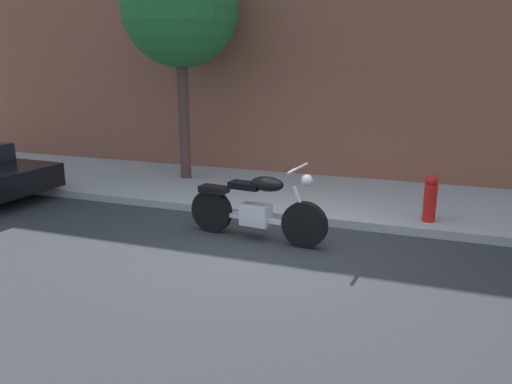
% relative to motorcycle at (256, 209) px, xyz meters
% --- Properties ---
extents(ground_plane, '(60.00, 60.00, 0.00)m').
position_rel_motorcycle_xyz_m(ground_plane, '(0.39, -0.30, -0.47)').
color(ground_plane, '#303335').
extents(sidewalk, '(24.38, 3.15, 0.14)m').
position_rel_motorcycle_xyz_m(sidewalk, '(0.39, 2.50, -0.40)').
color(sidewalk, '#A7A7A7').
rests_on(sidewalk, ground).
extents(motorcycle, '(2.23, 0.70, 1.17)m').
position_rel_motorcycle_xyz_m(motorcycle, '(0.00, 0.00, 0.00)').
color(motorcycle, black).
rests_on(motorcycle, ground).
extents(street_tree, '(2.42, 2.42, 4.91)m').
position_rel_motorcycle_xyz_m(street_tree, '(-2.67, 2.82, 3.20)').
color(street_tree, '#4F362F').
rests_on(street_tree, ground).
extents(fire_hydrant, '(0.20, 0.20, 0.91)m').
position_rel_motorcycle_xyz_m(fire_hydrant, '(2.44, 1.34, -0.02)').
color(fire_hydrant, red).
rests_on(fire_hydrant, ground).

